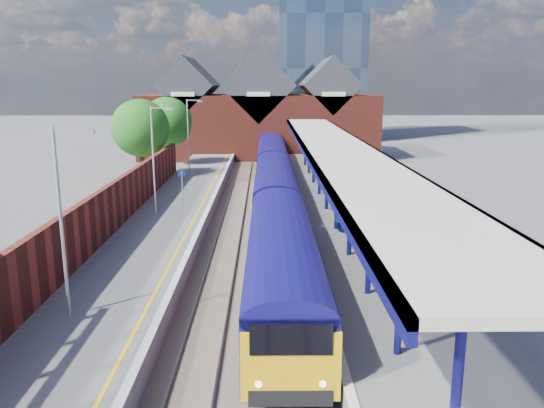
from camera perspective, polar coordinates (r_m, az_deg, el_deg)
The scene contains 22 objects.
ground at distance 43.43m, azimuth -1.77°, elevation 0.30°, with size 240.00×240.00×0.00m, color #5B5B5E.
ballast_bed at distance 33.73m, azimuth -2.07°, elevation -3.34°, with size 6.00×76.00×0.06m, color #473D33.
rails at distance 33.70m, azimuth -2.07°, elevation -3.19°, with size 4.51×76.00×0.14m.
left_platform at distance 34.18m, azimuth -11.35°, elevation -2.55°, with size 5.00×76.00×1.00m, color #565659.
right_platform at distance 33.99m, azimuth 8.10°, elevation -2.51°, with size 6.00×76.00×1.00m, color #565659.
coping_left at distance 33.69m, azimuth -7.45°, elevation -1.70°, with size 0.30×76.00×0.05m, color silver.
coping_right at distance 33.54m, azimuth 3.30°, elevation -1.68°, with size 0.30×76.00×0.05m, color silver.
yellow_line at distance 33.77m, azimuth -8.46°, elevation -1.73°, with size 0.14×76.00×0.01m, color yellow.
train at distance 46.75m, azimuth 0.12°, elevation 3.85°, with size 2.89×65.91×3.45m.
canopy at distance 34.90m, azimuth 7.02°, elevation 5.88°, with size 4.50×52.00×4.48m.
lamp_post_b at distance 20.23m, azimuth -21.47°, elevation -0.70°, with size 1.48×0.18×7.00m.
lamp_post_c at distance 35.41m, azimuth -12.46°, elevation 5.35°, with size 1.48×0.18×7.00m.
lamp_post_d at distance 51.09m, azimuth -8.87°, elevation 7.71°, with size 1.48×0.18×7.00m.
platform_sign at distance 37.46m, azimuth -9.64°, elevation 2.30°, with size 0.55×0.08×2.50m.
brick_wall at distance 28.28m, azimuth -19.07°, elevation -2.14°, with size 0.35×50.00×3.86m.
station_building at distance 70.50m, azimuth -1.40°, elevation 9.59°, with size 30.00×12.12×13.78m.
glass_tower at distance 93.47m, azimuth 5.22°, elevation 19.40°, with size 14.20×14.20×40.30m.
tree_near at distance 49.73m, azimuth -13.82°, elevation 7.77°, with size 5.20×5.20×8.10m.
tree_far at distance 57.35m, azimuth -11.05°, elevation 8.53°, with size 5.20×5.20×8.10m.
parked_car_red at distance 25.99m, azimuth 13.78°, elevation -4.94°, with size 1.53×3.80×1.29m, color #AA220E.
parked_car_dark at distance 25.42m, azimuth 14.60°, elevation -5.52°, with size 1.66×4.08×1.18m, color black.
parked_car_blue at distance 31.16m, azimuth 10.45°, elevation -2.04°, with size 1.78×3.86×1.07m, color navy.
Camera 1 is at (0.81, -12.39, 9.41)m, focal length 35.00 mm.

